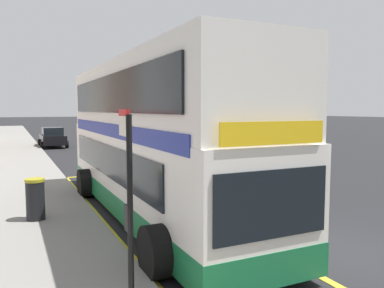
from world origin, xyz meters
TOP-DOWN VIEW (x-y plane):
  - ground_plane at (0.00, 32.00)m, footprint 260.00×260.00m
  - pavement_near at (-7.00, 32.00)m, footprint 6.00×76.00m
  - double_decker_bus at (-2.46, 4.54)m, footprint 3.16×11.40m
  - bus_bay_markings at (-2.49, 4.65)m, footprint 3.02×14.80m
  - bus_stop_sign at (-4.57, -0.44)m, footprint 0.09×0.51m
  - parked_car_black_kerbside at (-3.00, 27.18)m, footprint 2.09×4.20m
  - parked_car_silver_across at (5.05, 29.34)m, footprint 2.09×4.20m
  - litter_bin at (-5.59, 4.95)m, footprint 0.50×0.50m

SIDE VIEW (x-z plane):
  - ground_plane at x=0.00m, z-range 0.00..0.00m
  - bus_bay_markings at x=-2.49m, z-range 0.00..0.01m
  - pavement_near at x=-7.00m, z-range 0.00..0.14m
  - litter_bin at x=-5.59m, z-range 0.14..1.25m
  - parked_car_black_kerbside at x=-3.00m, z-range -0.01..1.61m
  - parked_car_silver_across at x=5.05m, z-range -0.01..1.61m
  - bus_stop_sign at x=-4.57m, z-range 0.37..3.31m
  - double_decker_bus at x=-2.46m, z-range -0.13..4.27m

